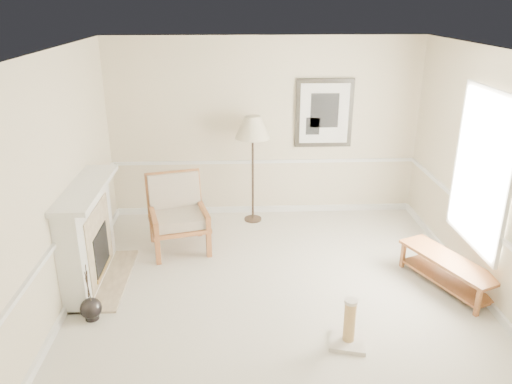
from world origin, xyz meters
TOP-DOWN VIEW (x-y plane):
  - ground at (0.00, 0.00)m, footprint 5.50×5.50m
  - room at (0.14, 0.08)m, footprint 5.04×5.54m
  - fireplace at (-2.34, 0.60)m, footprint 0.64×1.64m
  - floor_vase at (-2.15, -0.24)m, footprint 0.24×0.24m
  - armchair at (-1.34, 1.55)m, footprint 0.99×1.03m
  - floor_lamp at (-0.21, 2.40)m, footprint 0.60×0.60m
  - bench at (2.15, 0.25)m, footprint 0.92×1.42m
  - scratching_post at (0.67, -0.80)m, footprint 0.46×0.46m

SIDE VIEW (x-z plane):
  - ground at x=0.00m, z-range 0.00..0.00m
  - floor_vase at x=-2.15m, z-range -0.23..0.49m
  - scratching_post at x=0.67m, z-range -0.10..0.44m
  - bench at x=2.15m, z-range 0.07..0.46m
  - armchair at x=-1.34m, z-range 0.04..1.11m
  - fireplace at x=-2.34m, z-range -0.01..1.30m
  - floor_lamp at x=-0.21m, z-range 0.65..2.39m
  - room at x=0.14m, z-range 0.41..3.33m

